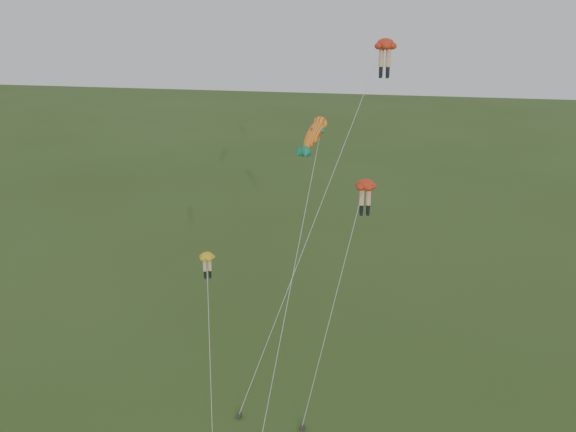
# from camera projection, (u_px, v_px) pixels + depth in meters

# --- Properties ---
(ground) EXTENTS (300.00, 300.00, 0.00)m
(ground) POSITION_uv_depth(u_px,v_px,m) (258.00, 413.00, 38.80)
(ground) COLOR #304719
(ground) RESTS_ON ground
(legs_kite_red_high) EXTENTS (7.93, 12.53, 21.52)m
(legs_kite_red_high) POSITION_uv_depth(u_px,v_px,m) (383.00, 53.00, 41.18)
(legs_kite_red_high) COLOR red
(legs_kite_red_high) RESTS_ON ground
(legs_kite_red_mid) EXTENTS (3.59, 5.96, 13.92)m
(legs_kite_red_mid) POSITION_uv_depth(u_px,v_px,m) (364.00, 192.00, 37.28)
(legs_kite_red_mid) COLOR red
(legs_kite_red_mid) RESTS_ON ground
(legs_kite_yellow) EXTENTS (2.57, 6.22, 9.72)m
(legs_kite_yellow) POSITION_uv_depth(u_px,v_px,m) (207.00, 266.00, 37.59)
(legs_kite_yellow) COLOR gold
(legs_kite_yellow) RESTS_ON ground
(fish_kite) EXTENTS (2.49, 9.49, 17.41)m
(fish_kite) POSITION_uv_depth(u_px,v_px,m) (314.00, 135.00, 37.93)
(fish_kite) COLOR #FFA620
(fish_kite) RESTS_ON ground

